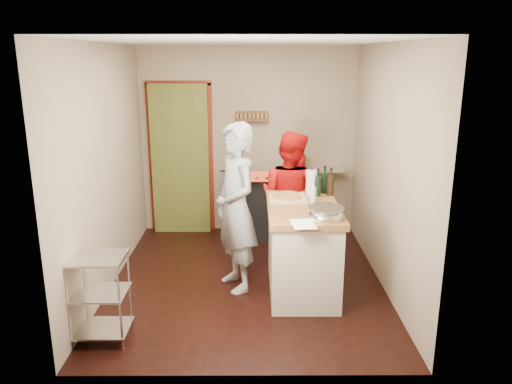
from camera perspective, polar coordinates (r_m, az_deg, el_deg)
floor at (r=5.75m, az=-1.02°, el=-10.02°), size 3.50×3.50×0.00m
back_wall at (r=7.14m, az=-6.04°, el=4.53°), size 3.00×0.44×2.60m
left_wall at (r=5.55m, az=-16.77°, el=2.59°), size 0.04×3.50×2.60m
right_wall at (r=5.51m, az=14.72°, el=2.65°), size 0.04×3.50×2.60m
ceiling at (r=5.20m, az=-1.16°, el=16.96°), size 3.00×3.50×0.02m
stove at (r=6.92m, az=-0.49°, el=-1.56°), size 0.60×0.63×1.00m
wire_shelving at (r=4.68m, az=-17.42°, el=-11.06°), size 0.48×0.40×0.80m
island at (r=5.37m, az=5.36°, el=-6.18°), size 0.75×1.38×1.26m
person_stripe at (r=5.27m, az=-2.31°, el=-1.84°), size 0.68×0.78×1.81m
person_red at (r=6.00m, az=3.90°, el=-0.70°), size 0.99×0.95×1.62m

